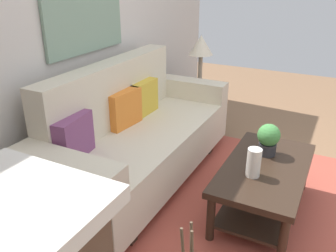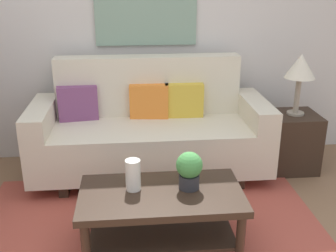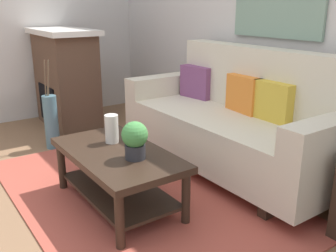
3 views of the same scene
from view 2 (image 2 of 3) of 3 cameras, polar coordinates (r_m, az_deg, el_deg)
wall_back at (r=4.11m, az=-3.98°, el=14.14°), size 5.22×0.10×2.70m
area_rug at (r=3.16m, az=-2.51°, el=-14.09°), size 2.60×1.71×0.01m
couch at (r=3.80m, az=-2.48°, el=-0.66°), size 2.13×0.84×1.08m
throw_pillow_plum at (r=3.87m, az=-12.46°, el=3.14°), size 0.37×0.17×0.32m
throw_pillow_orange at (r=3.84m, az=-2.65°, el=3.49°), size 0.37×0.16×0.32m
throw_pillow_mustard at (r=3.87m, az=2.24°, el=3.63°), size 0.36×0.13×0.32m
coffee_table at (r=2.83m, az=-0.94°, el=-11.22°), size 1.10×0.60×0.43m
tabletop_vase at (r=2.76m, az=-4.90°, el=-6.82°), size 0.10×0.10×0.22m
potted_plant_tabletop at (r=2.76m, az=2.98°, el=-6.03°), size 0.18×0.18×0.26m
side_table at (r=4.12m, az=16.91°, el=-2.08°), size 0.44×0.44×0.56m
table_lamp at (r=3.92m, az=17.99°, el=7.61°), size 0.28×0.28×0.57m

